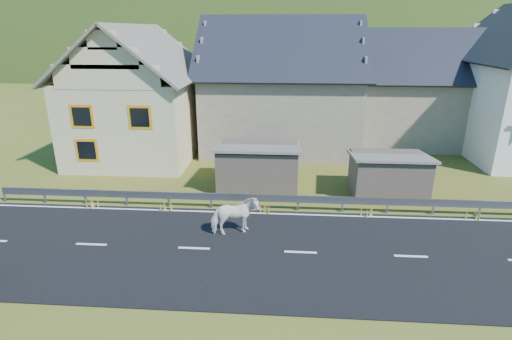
{
  "coord_description": "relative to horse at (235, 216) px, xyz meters",
  "views": [
    {
      "loc": [
        -0.73,
        -12.99,
        7.84
      ],
      "look_at": [
        -1.9,
        3.39,
        2.03
      ],
      "focal_mm": 28.0,
      "sensor_mm": 36.0,
      "label": 1
    }
  ],
  "objects": [
    {
      "name": "ground",
      "position": [
        2.59,
        -1.25,
        -0.83
      ],
      "size": [
        160.0,
        160.0,
        0.0
      ],
      "primitive_type": "plane",
      "color": "#444914",
      "rests_on": "ground"
    },
    {
      "name": "road",
      "position": [
        2.59,
        -1.25,
        -0.81
      ],
      "size": [
        60.0,
        7.0,
        0.04
      ],
      "primitive_type": "cube",
      "color": "black",
      "rests_on": "ground"
    },
    {
      "name": "lane_markings",
      "position": [
        2.59,
        -1.25,
        -0.78
      ],
      "size": [
        60.0,
        6.6,
        0.01
      ],
      "primitive_type": "cube",
      "color": "silver",
      "rests_on": "road"
    },
    {
      "name": "guardrail",
      "position": [
        2.59,
        2.43,
        -0.26
      ],
      "size": [
        28.1,
        0.09,
        0.75
      ],
      "color": "#93969B",
      "rests_on": "ground"
    },
    {
      "name": "shed_left",
      "position": [
        0.59,
        5.25,
        0.27
      ],
      "size": [
        4.3,
        3.3,
        2.4
      ],
      "primitive_type": "cube",
      "color": "brown",
      "rests_on": "ground"
    },
    {
      "name": "shed_right",
      "position": [
        7.09,
        4.75,
        0.17
      ],
      "size": [
        3.8,
        2.9,
        2.2
      ],
      "primitive_type": "cube",
      "color": "brown",
      "rests_on": "ground"
    },
    {
      "name": "house_cream",
      "position": [
        -7.41,
        10.75,
        3.53
      ],
      "size": [
        7.8,
        9.8,
        8.3
      ],
      "color": "beige",
      "rests_on": "ground"
    },
    {
      "name": "house_stone_a",
      "position": [
        1.59,
        13.75,
        3.81
      ],
      "size": [
        10.8,
        9.8,
        8.9
      ],
      "color": "gray",
      "rests_on": "ground"
    },
    {
      "name": "house_stone_b",
      "position": [
        11.59,
        15.75,
        3.41
      ],
      "size": [
        9.8,
        8.8,
        8.1
      ],
      "color": "gray",
      "rests_on": "ground"
    },
    {
      "name": "mountain",
      "position": [
        7.59,
        178.75,
        -20.83
      ],
      "size": [
        440.0,
        280.0,
        260.0
      ],
      "primitive_type": "ellipsoid",
      "color": "#263E18",
      "rests_on": "ground"
    },
    {
      "name": "conifer_patch",
      "position": [
        -52.41,
        108.75,
        5.17
      ],
      "size": [
        76.0,
        50.0,
        28.0
      ],
      "primitive_type": "ellipsoid",
      "color": "black",
      "rests_on": "ground"
    },
    {
      "name": "horse",
      "position": [
        0.0,
        0.0,
        0.0
      ],
      "size": [
        1.43,
        2.04,
        1.57
      ],
      "primitive_type": "imported",
      "rotation": [
        0.0,
        0.0,
        1.92
      ],
      "color": "white",
      "rests_on": "road"
    }
  ]
}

